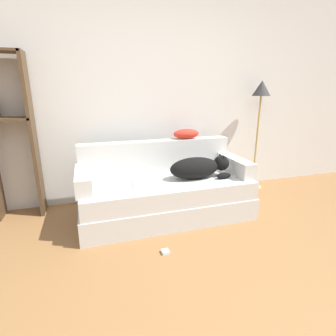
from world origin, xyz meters
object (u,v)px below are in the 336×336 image
object	(u,v)px
power_adapter	(165,252)
couch	(165,197)
bookshelf	(8,129)
floor_lamp	(260,105)
dog	(199,167)
throw_pillow	(186,134)
laptop	(148,183)

from	to	relation	value
power_adapter	couch	bearing A→B (deg)	72.90
bookshelf	floor_lamp	size ratio (longest dim) A/B	1.17
dog	couch	bearing A→B (deg)	167.62
dog	throw_pillow	bearing A→B (deg)	87.90
throw_pillow	power_adapter	world-z (taller)	throw_pillow
couch	laptop	distance (m)	0.32
bookshelf	power_adapter	bearing A→B (deg)	-42.00
floor_lamp	power_adapter	world-z (taller)	floor_lamp
laptop	floor_lamp	world-z (taller)	floor_lamp
dog	power_adapter	size ratio (longest dim) A/B	10.82
laptop	floor_lamp	xyz separation A→B (m)	(1.65, 0.52, 0.73)
dog	laptop	bearing A→B (deg)	-179.23
couch	bookshelf	size ratio (longest dim) A/B	1.07
throw_pillow	power_adapter	distance (m)	1.46
couch	dog	xyz separation A→B (m)	(0.36, -0.08, 0.33)
floor_lamp	power_adapter	xyz separation A→B (m)	(-1.64, -1.13, -1.15)
power_adapter	bookshelf	bearing A→B (deg)	138.00
couch	throw_pillow	world-z (taller)	throw_pillow
couch	power_adapter	distance (m)	0.75
dog	floor_lamp	bearing A→B (deg)	25.34
dog	laptop	distance (m)	0.58
bookshelf	laptop	bearing A→B (deg)	-23.65
laptop	floor_lamp	bearing A→B (deg)	28.80
bookshelf	power_adapter	distance (m)	2.01
throw_pillow	couch	bearing A→B (deg)	-136.13
bookshelf	power_adapter	xyz separation A→B (m)	(1.32, -1.19, -0.94)
dog	throw_pillow	world-z (taller)	throw_pillow
dog	power_adapter	bearing A→B (deg)	-132.75
dog	floor_lamp	distance (m)	1.34
throw_pillow	floor_lamp	bearing A→B (deg)	3.84
laptop	power_adapter	xyz separation A→B (m)	(0.00, -0.61, -0.42)
dog	laptop	world-z (taller)	dog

